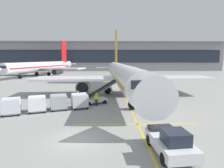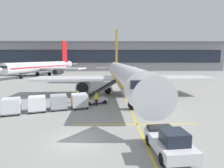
# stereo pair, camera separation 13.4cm
# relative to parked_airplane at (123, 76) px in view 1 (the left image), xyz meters

# --- Properties ---
(ground_plane) EXTENTS (600.00, 600.00, 0.00)m
(ground_plane) POSITION_rel_parked_airplane_xyz_m (-5.20, -18.63, -3.31)
(ground_plane) COLOR gray
(parked_airplane) EXTENTS (30.27, 39.51, 13.16)m
(parked_airplane) POSITION_rel_parked_airplane_xyz_m (0.00, 0.00, 0.00)
(parked_airplane) COLOR white
(parked_airplane) RESTS_ON ground
(belt_loader) EXTENTS (5.23, 3.44, 3.21)m
(belt_loader) POSITION_rel_parked_airplane_xyz_m (-4.34, -6.49, -2.42)
(belt_loader) COLOR silver
(belt_loader) RESTS_ON ground
(baggage_cart_lead) EXTENTS (2.83, 2.15, 1.91)m
(baggage_cart_lead) POSITION_rel_parked_airplane_xyz_m (-6.26, -9.08, -2.31)
(baggage_cart_lead) COLOR #515156
(baggage_cart_lead) RESTS_ON ground
(baggage_cart_second) EXTENTS (2.83, 2.15, 1.91)m
(baggage_cart_second) POSITION_rel_parked_airplane_xyz_m (-8.72, -9.73, -2.31)
(baggage_cart_second) COLOR #515156
(baggage_cart_second) RESTS_ON ground
(baggage_cart_third) EXTENTS (2.83, 2.15, 1.91)m
(baggage_cart_third) POSITION_rel_parked_airplane_xyz_m (-11.00, -10.62, -2.31)
(baggage_cart_third) COLOR #515156
(baggage_cart_third) RESTS_ON ground
(baggage_cart_fourth) EXTENTS (2.83, 2.15, 1.91)m
(baggage_cart_fourth) POSITION_rel_parked_airplane_xyz_m (-13.50, -11.68, -2.31)
(baggage_cart_fourth) COLOR #515156
(baggage_cart_fourth) RESTS_ON ground
(pushback_tug) EXTENTS (2.52, 4.59, 1.83)m
(pushback_tug) POSITION_rel_parked_airplane_xyz_m (1.33, -20.87, -2.49)
(pushback_tug) COLOR silver
(pushback_tug) RESTS_ON ground
(ground_crew_by_loader) EXTENTS (0.28, 0.57, 1.74)m
(ground_crew_by_loader) POSITION_rel_parked_airplane_xyz_m (-7.30, -8.73, -2.32)
(ground_crew_by_loader) COLOR black
(ground_crew_by_loader) RESTS_ON ground
(ground_crew_by_carts) EXTENTS (0.42, 0.48, 1.74)m
(ground_crew_by_carts) POSITION_rel_parked_airplane_xyz_m (-5.28, -9.22, -2.32)
(ground_crew_by_carts) COLOR #514C42
(ground_crew_by_carts) RESTS_ON ground
(ground_crew_marshaller) EXTENTS (0.32, 0.56, 1.74)m
(ground_crew_marshaller) POSITION_rel_parked_airplane_xyz_m (-6.93, -6.12, -2.32)
(ground_crew_marshaller) COLOR #514C42
(ground_crew_marshaller) RESTS_ON ground
(ground_crew_wingwalker) EXTENTS (0.50, 0.40, 1.74)m
(ground_crew_wingwalker) POSITION_rel_parked_airplane_xyz_m (-4.24, -7.71, -2.32)
(ground_crew_wingwalker) COLOR black
(ground_crew_wingwalker) RESTS_ON ground
(safety_cone_engine_keepout) EXTENTS (0.53, 0.53, 0.61)m
(safety_cone_engine_keepout) POSITION_rel_parked_airplane_xyz_m (-5.17, 0.07, -3.02)
(safety_cone_engine_keepout) COLOR black
(safety_cone_engine_keepout) RESTS_ON ground
(apron_guidance_line_lead_in) EXTENTS (0.20, 110.00, 0.01)m
(apron_guidance_line_lead_in) POSITION_rel_parked_airplane_xyz_m (0.09, -0.73, -3.31)
(apron_guidance_line_lead_in) COLOR yellow
(apron_guidance_line_lead_in) RESTS_ON ground
(apron_guidance_line_stop_bar) EXTENTS (12.00, 0.20, 0.01)m
(apron_guidance_line_stop_bar) POSITION_rel_parked_airplane_xyz_m (0.03, -15.12, -3.31)
(apron_guidance_line_stop_bar) COLOR yellow
(apron_guidance_line_stop_bar) RESTS_ON ground
(terminal_building) EXTENTS (123.75, 22.38, 14.21)m
(terminal_building) POSITION_rel_parked_airplane_xyz_m (-8.02, 71.11, 3.74)
(terminal_building) COLOR gray
(terminal_building) RESTS_ON ground
(distant_airplane) EXTENTS (31.91, 39.32, 13.47)m
(distant_airplane) POSITION_rel_parked_airplane_xyz_m (-26.07, 35.93, -0.07)
(distant_airplane) COLOR silver
(distant_airplane) RESTS_ON ground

